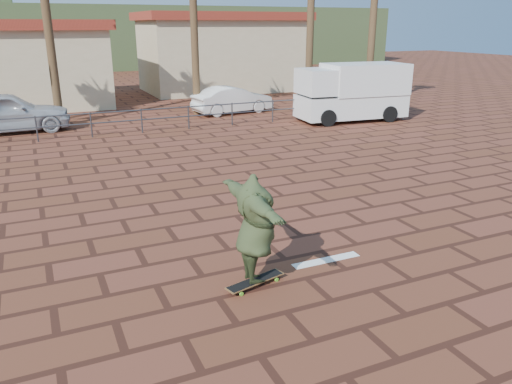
{
  "coord_description": "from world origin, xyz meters",
  "views": [
    {
      "loc": [
        -4.06,
        -8.51,
        4.29
      ],
      "look_at": [
        0.18,
        0.92,
        0.8
      ],
      "focal_mm": 35.0,
      "sensor_mm": 36.0,
      "label": 1
    }
  ],
  "objects_px": {
    "longboard": "(255,281)",
    "car_silver": "(6,112)",
    "skateboarder": "(255,229)",
    "campervan": "(352,91)",
    "car_white": "(233,100)"
  },
  "relations": [
    {
      "from": "car_silver",
      "to": "campervan",
      "type": "bearing_deg",
      "value": -105.97
    },
    {
      "from": "longboard",
      "to": "car_silver",
      "type": "xyz_separation_m",
      "value": [
        -4.13,
        15.9,
        0.75
      ]
    },
    {
      "from": "car_white",
      "to": "campervan",
      "type": "bearing_deg",
      "value": -141.08
    },
    {
      "from": "campervan",
      "to": "car_white",
      "type": "height_order",
      "value": "campervan"
    },
    {
      "from": "skateboarder",
      "to": "campervan",
      "type": "xyz_separation_m",
      "value": [
        10.48,
        12.42,
        0.29
      ]
    },
    {
      "from": "campervan",
      "to": "longboard",
      "type": "bearing_deg",
      "value": -124.78
    },
    {
      "from": "skateboarder",
      "to": "car_silver",
      "type": "bearing_deg",
      "value": 15.68
    },
    {
      "from": "campervan",
      "to": "car_white",
      "type": "distance_m",
      "value": 6.01
    },
    {
      "from": "skateboarder",
      "to": "campervan",
      "type": "height_order",
      "value": "campervan"
    },
    {
      "from": "campervan",
      "to": "car_silver",
      "type": "height_order",
      "value": "campervan"
    },
    {
      "from": "skateboarder",
      "to": "longboard",
      "type": "bearing_deg",
      "value": 57.44
    },
    {
      "from": "longboard",
      "to": "skateboarder",
      "type": "bearing_deg",
      "value": -48.41
    },
    {
      "from": "campervan",
      "to": "car_silver",
      "type": "bearing_deg",
      "value": 171.95
    },
    {
      "from": "longboard",
      "to": "campervan",
      "type": "xyz_separation_m",
      "value": [
        10.48,
        12.42,
        1.26
      ]
    },
    {
      "from": "skateboarder",
      "to": "car_white",
      "type": "relative_size",
      "value": 0.58
    }
  ]
}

